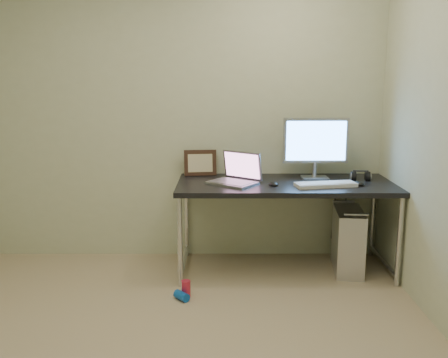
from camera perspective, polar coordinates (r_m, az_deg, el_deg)
wall_back at (r=4.37m, az=-4.95°, el=7.07°), size 3.50×0.02×2.50m
desk at (r=4.10m, az=7.01°, el=-1.38°), size 1.75×0.77×0.75m
tower_computer at (r=4.29m, az=13.98°, el=-6.81°), size 0.27×0.52×0.55m
cable_a at (r=4.56m, az=12.43°, el=-3.82°), size 0.01×0.16×0.69m
cable_b at (r=4.57m, az=13.57°, el=-4.11°), size 0.02×0.11×0.71m
can_red at (r=3.76m, az=-4.38°, el=-12.40°), size 0.08×0.08×0.12m
can_white at (r=3.76m, az=-4.40°, el=-12.40°), size 0.09×0.09×0.12m
can_blue at (r=3.73m, az=-4.86°, el=-13.17°), size 0.13×0.13×0.06m
laptop at (r=4.02m, az=1.41°, el=0.35°), size 0.46×0.45×0.25m
monitor at (r=4.23m, az=10.44°, el=4.02°), size 0.54×0.16×0.51m
keyboard at (r=3.98m, az=11.54°, el=-0.63°), size 0.49×0.24×0.03m
mouse_right at (r=4.09m, az=15.14°, el=-0.39°), size 0.10×0.13×0.04m
mouse_left at (r=3.96m, az=5.67°, el=-0.46°), size 0.09×0.12×0.04m
headphones at (r=4.28m, az=15.32°, el=0.23°), size 0.16×0.10×0.10m
picture_frame at (r=4.32m, az=-2.73°, el=1.86°), size 0.29×0.11×0.22m
webcam at (r=4.27m, az=0.78°, el=1.51°), size 0.05×0.04×0.13m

